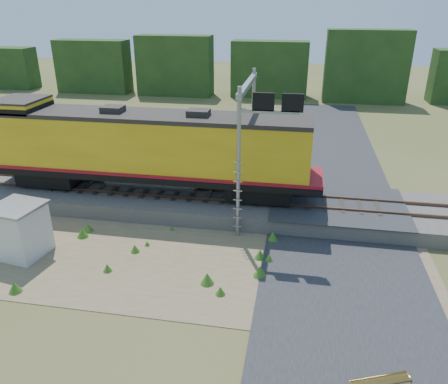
# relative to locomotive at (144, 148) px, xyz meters

# --- Properties ---
(ground) EXTENTS (140.00, 140.00, 0.00)m
(ground) POSITION_rel_locomotive_xyz_m (3.55, -6.00, -3.34)
(ground) COLOR #475123
(ground) RESTS_ON ground
(ballast) EXTENTS (70.00, 5.00, 0.80)m
(ballast) POSITION_rel_locomotive_xyz_m (3.55, 0.00, -2.94)
(ballast) COLOR slate
(ballast) RESTS_ON ground
(rails) EXTENTS (70.00, 1.54, 0.16)m
(rails) POSITION_rel_locomotive_xyz_m (3.55, 0.00, -2.46)
(rails) COLOR brown
(rails) RESTS_ON ballast
(dirt_shoulder) EXTENTS (26.00, 8.00, 0.03)m
(dirt_shoulder) POSITION_rel_locomotive_xyz_m (1.55, -5.50, -3.33)
(dirt_shoulder) COLOR #8C7754
(dirt_shoulder) RESTS_ON ground
(road) EXTENTS (7.00, 66.00, 0.86)m
(road) POSITION_rel_locomotive_xyz_m (10.55, -5.26, -3.25)
(road) COLOR #38383A
(road) RESTS_ON ground
(tree_line_north) EXTENTS (130.00, 3.00, 6.50)m
(tree_line_north) POSITION_rel_locomotive_xyz_m (3.55, 32.00, -0.27)
(tree_line_north) COLOR #1E3B15
(tree_line_north) RESTS_ON ground
(weed_clumps) EXTENTS (15.00, 6.20, 0.56)m
(weed_clumps) POSITION_rel_locomotive_xyz_m (0.05, -5.90, -3.34)
(weed_clumps) COLOR #3B6E1F
(weed_clumps) RESTS_ON ground
(locomotive) EXTENTS (18.70, 2.85, 4.83)m
(locomotive) POSITION_rel_locomotive_xyz_m (0.00, 0.00, 0.00)
(locomotive) COLOR black
(locomotive) RESTS_ON rails
(shed) EXTENTS (2.38, 2.38, 2.47)m
(shed) POSITION_rel_locomotive_xyz_m (-3.78, -6.23, -2.09)
(shed) COLOR silver
(shed) RESTS_ON ground
(signal_gantry) EXTENTS (2.91, 6.20, 7.33)m
(signal_gantry) POSITION_rel_locomotive_xyz_m (5.97, -0.67, 2.14)
(signal_gantry) COLOR gray
(signal_gantry) RESTS_ON ground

